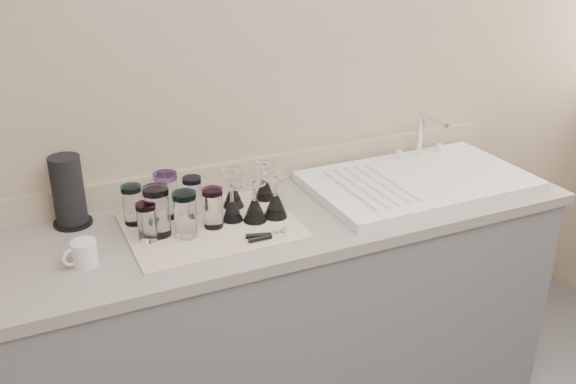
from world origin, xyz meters
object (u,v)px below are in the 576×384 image
tumbler_purple (193,195)px  tumbler_extra (157,211)px  goblet_back_right (265,187)px  tumbler_cyan (166,195)px  goblet_front_left (255,207)px  tumbler_blue (185,214)px  sink_unit (418,180)px  can_opener (267,236)px  tumbler_magenta (147,222)px  goblet_back_left (233,194)px  white_mug (84,253)px  paper_towel_roll (68,192)px  tumbler_lavender (213,208)px  goblet_front_right (276,203)px  goblet_extra (232,208)px  tumbler_teal (133,205)px

tumbler_purple → tumbler_extra: bearing=-143.7°
tumbler_extra → goblet_back_right: tumbler_extra is taller
tumbler_cyan → goblet_front_left: size_ratio=1.10×
tumbler_extra → tumbler_blue: bearing=-29.2°
sink_unit → can_opener: 0.71m
tumbler_magenta → goblet_back_left: bearing=20.1°
tumbler_magenta → goblet_back_left: size_ratio=0.93×
goblet_back_right → tumbler_cyan: bearing=179.8°
tumbler_extra → white_mug: size_ratio=1.47×
sink_unit → tumbler_purple: sink_unit is taller
goblet_front_left → paper_towel_roll: bearing=156.2°
tumbler_lavender → goblet_front_left: size_ratio=0.93×
goblet_front_right → can_opener: goblet_front_right is taller
goblet_front_left → goblet_front_right: bearing=-0.1°
white_mug → paper_towel_roll: paper_towel_roll is taller
goblet_extra → goblet_back_right: bearing=34.6°
tumbler_cyan → goblet_back_right: size_ratio=1.19×
goblet_back_right → can_opener: goblet_back_right is taller
tumbler_purple → goblet_extra: bearing=-46.9°
tumbler_magenta → paper_towel_roll: paper_towel_roll is taller
tumbler_teal → can_opener: bearing=-38.3°
tumbler_magenta → paper_towel_roll: 0.31m
goblet_front_left → can_opener: 0.14m
goblet_front_left → goblet_extra: bearing=151.2°
tumbler_lavender → white_mug: (-0.42, -0.06, -0.04)m
goblet_front_right → goblet_front_left: bearing=179.9°
tumbler_lavender → goblet_back_right: same height
tumbler_extra → goblet_extra: tumbler_extra is taller
tumbler_extra → goblet_back_left: tumbler_extra is taller
tumbler_blue → white_mug: 0.33m
tumbler_cyan → paper_towel_roll: (-0.30, 0.09, 0.03)m
tumbler_blue → goblet_back_left: size_ratio=1.11×
sink_unit → tumbler_purple: (-0.85, 0.11, 0.05)m
goblet_extra → white_mug: size_ratio=1.16×
tumbler_purple → goblet_back_left: (0.14, -0.01, -0.02)m
tumbler_lavender → can_opener: tumbler_lavender is taller
tumbler_cyan → tumbler_magenta: size_ratio=1.25×
goblet_front_left → goblet_front_right: (0.08, -0.00, 0.00)m
tumbler_magenta → goblet_back_right: size_ratio=0.95×
tumbler_blue → goblet_back_left: tumbler_blue is taller
tumbler_extra → goblet_extra: (0.25, 0.00, -0.04)m
tumbler_magenta → goblet_back_left: (0.33, 0.12, -0.02)m
tumbler_magenta → white_mug: bearing=-164.0°
tumbler_teal → paper_towel_roll: 0.21m
tumbler_cyan → tumbler_purple: bearing=-4.2°
goblet_front_left → paper_towel_roll: size_ratio=0.60×
goblet_front_right → goblet_extra: size_ratio=1.15×
can_opener → tumbler_cyan: bearing=130.6°
tumbler_extra → white_mug: (-0.24, -0.08, -0.05)m
tumbler_teal → tumbler_cyan: size_ratio=0.84×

